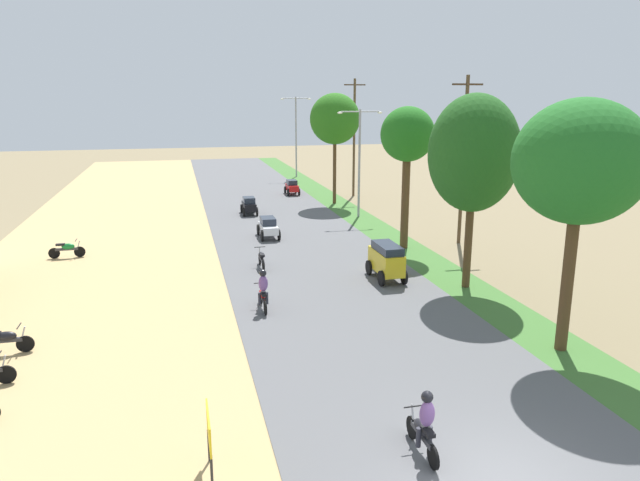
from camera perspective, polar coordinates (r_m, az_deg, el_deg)
The scene contains 18 objects.
parked_motorbike_third at distance 21.64m, azimuth -28.44°, elevation -8.51°, with size 1.80×0.54×0.94m.
parked_motorbike_fourth at distance 32.86m, azimuth -23.47°, elevation -0.72°, with size 1.80×0.54×0.94m.
street_signboard at distance 13.52m, azimuth -10.80°, elevation -17.89°, with size 0.06×1.30×1.50m.
median_tree_nearest at distance 19.67m, azimuth 24.07°, elevation 6.92°, with size 4.09×4.09×8.12m.
median_tree_second at distance 25.36m, azimuth 14.79°, elevation 8.19°, with size 3.80×3.80×8.29m.
median_tree_third at distance 31.64m, azimuth 8.55°, elevation 9.99°, with size 2.87×2.87×7.65m.
median_tree_fourth at distance 45.18m, azimuth 1.46°, elevation 11.77°, with size 3.81×3.81×8.42m.
streetlamp_near at distance 40.19m, azimuth 3.87°, elevation 8.30°, with size 3.16×0.20×7.31m.
streetlamp_mid at distance 61.08m, azimuth -2.36°, elevation 10.61°, with size 3.16×0.20×8.14m.
utility_pole_near at distance 33.70m, azimuth 13.84°, elevation 7.81°, with size 1.80×0.20×9.33m.
utility_pole_far at distance 49.18m, azimuth 3.35°, elevation 10.14°, with size 1.80×0.20×9.63m.
car_van_yellow at distance 26.57m, azimuth 6.51°, elevation -1.84°, with size 1.19×2.41×1.67m.
car_sedan_white at distance 34.54m, azimuth -5.09°, elevation 1.38°, with size 1.10×2.26×1.19m.
car_hatchback_black at distance 41.61m, azimuth -6.95°, elevation 3.47°, with size 1.04×2.00×1.23m.
car_hatchback_red at distance 49.92m, azimuth -2.76°, elevation 5.28°, with size 1.04×2.00×1.23m.
motorbike_foreground_rider at distance 14.25m, azimuth 10.13°, elevation -17.26°, with size 0.54×1.80×1.66m.
motorbike_ahead_second at distance 22.81m, azimuth -5.60°, elevation -4.92°, with size 0.54×1.80×1.66m.
motorbike_ahead_third at distance 28.45m, azimuth -5.75°, elevation -1.70°, with size 0.54×1.80×0.94m.
Camera 1 is at (-6.33, -9.64, 8.16)m, focal length 32.75 mm.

